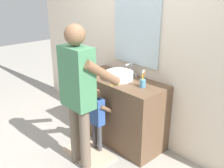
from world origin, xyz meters
The scene contains 9 objects.
ground_plane centered at (0.00, 0.00, 0.00)m, with size 14.00×14.00×0.00m, color #9E998E.
back_wall centered at (0.00, 0.62, 1.35)m, with size 4.40×0.10×2.70m.
vanity_cabinet centered at (0.00, 0.30, 0.44)m, with size 1.24×0.54×0.88m, color brown.
sink_basin centered at (0.00, 0.28, 0.93)m, with size 0.35×0.35×0.11m.
faucet centered at (0.00, 0.49, 0.96)m, with size 0.18×0.14×0.18m.
toothbrush_cup centered at (0.37, 0.30, 0.93)m, with size 0.07×0.07×0.21m.
bath_mat centered at (0.00, -0.25, 0.01)m, with size 0.64×0.40×0.02m, color #CCAD8E.
child_toddler centered at (0.00, -0.10, 0.51)m, with size 0.26×0.26×0.85m.
adult_parent centered at (0.08, -0.41, 0.99)m, with size 0.51×0.54×1.66m.
Camera 1 is at (2.21, -1.90, 2.00)m, focal length 41.50 mm.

